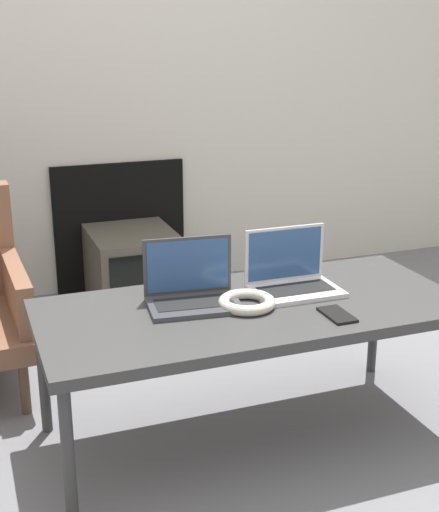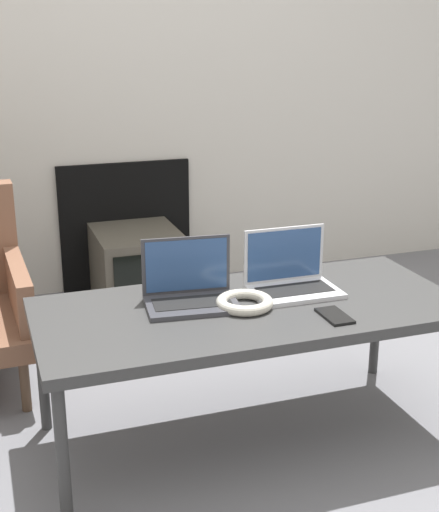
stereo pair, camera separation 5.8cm
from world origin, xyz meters
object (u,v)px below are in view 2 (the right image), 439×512
Objects in this scene: laptop_left at (190,290)px; headphones at (245,302)px; tv at (138,267)px; phone at (335,316)px; laptop_right at (291,277)px.

laptop_left is 0.18m from headphones.
headphones reaches higher than tv.
headphones is at bearing 144.92° from phone.
laptop_left is at bearing -94.71° from tv.
phone reaches higher than tv.
laptop_left is 1.70× the size of headphones.
tv is (-0.05, 1.36, -0.31)m from headphones.
laptop_right is 0.58× the size of tv.
laptop_left is at bearing 146.33° from phone.
phone is 0.27× the size of tv.
headphones is 0.36× the size of tv.
headphones is at bearing -25.15° from laptop_left.
tv is (-0.29, 1.52, -0.30)m from phone.
laptop_right is (0.36, 0.00, 0.00)m from laptop_left.
laptop_right is 2.13× the size of phone.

